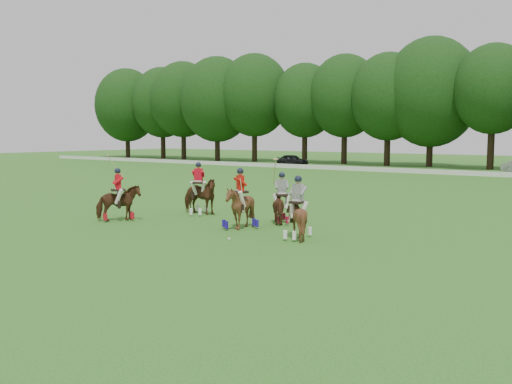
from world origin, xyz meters
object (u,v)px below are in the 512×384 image
Objects in this scene: polo_red_c at (240,207)px; polo_stripe_b at (298,217)px; car_left at (292,160)px; polo_red_a at (118,202)px; polo_stripe_a at (282,205)px; polo_red_b at (199,196)px; polo_ball at (229,239)px.

polo_stripe_b is (2.91, -0.44, -0.07)m from polo_red_c.
polo_red_a reaches higher than car_left.
polo_red_c is 0.89× the size of polo_stripe_a.
polo_red_b is 4.48m from polo_red_c.
car_left is at bearing 120.41° from polo_ball.
polo_stripe_a is at bearing 31.06° from polo_red_a.
polo_ball is (1.14, -2.08, -0.81)m from polo_red_c.
polo_red_c is at bearing 118.76° from polo_ball.
polo_red_b is at bearing -151.35° from car_left.
polo_red_b is 7.34m from polo_stripe_b.
polo_ball is (6.54, -0.61, -0.76)m from polo_red_a.
car_left is 1.73× the size of polo_stripe_b.
polo_stripe_a is (0.51, 2.09, -0.11)m from polo_red_c.
car_left is 47.64m from polo_ball.
polo_stripe_a reaches higher than polo_red_b.
car_left is 47.18m from polo_stripe_b.
polo_ball is at bearing -5.33° from polo_red_a.
polo_stripe_a reaches higher than polo_ball.
polo_stripe_b reaches higher than polo_ball.
polo_ball is at bearing -148.08° from car_left.
polo_red_a is 1.25× the size of polo_stripe_b.
polo_red_a is at bearing 174.67° from polo_ball.
polo_stripe_b is at bearing -46.59° from polo_stripe_a.
polo_red_b is (18.96, -36.99, 0.21)m from car_left.
car_left is 1.61× the size of polo_red_b.
polo_red_a reaches higher than polo_stripe_a.
polo_ball is (-1.77, -1.64, -0.75)m from polo_stripe_b.
polo_stripe_b is at bearing -19.52° from polo_red_b.
polo_stripe_b is at bearing -145.22° from car_left.
polo_red_a is 30.93× the size of polo_ball.
polo_stripe_b is (8.31, 1.03, -0.01)m from polo_red_a.
polo_red_a is at bearing -172.94° from polo_stripe_b.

